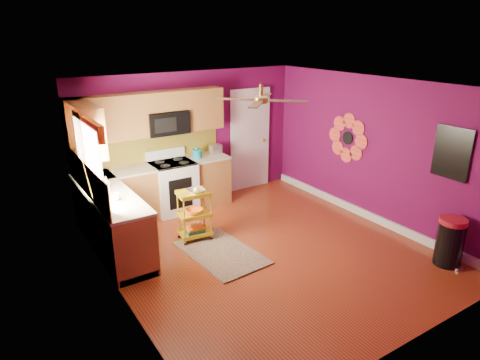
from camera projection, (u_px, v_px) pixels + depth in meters
ground at (266, 250)px, 6.59m from camera, size 5.00×5.00×0.00m
room_envelope at (270, 148)px, 6.06m from camera, size 4.54×5.04×2.52m
lower_cabinets at (139, 204)px, 7.20m from camera, size 2.81×2.31×0.94m
electric_range at (173, 186)px, 7.87m from camera, size 0.76×0.66×1.13m
upper_cabinetry at (131, 120)px, 7.08m from camera, size 2.80×2.30×1.26m
left_window at (88, 146)px, 5.71m from camera, size 0.08×1.35×1.08m
panel_door at (250, 141)px, 8.89m from camera, size 0.95×0.11×2.15m
right_wall_art at (390, 144)px, 6.97m from camera, size 0.04×2.74×1.04m
ceiling_fan at (261, 99)px, 5.98m from camera, size 1.01×1.01×0.26m
shag_rug at (221, 253)px, 6.49m from camera, size 0.99×1.51×0.02m
rolling_cart at (195, 213)px, 6.79m from camera, size 0.53×0.41×0.89m
trash_can at (450, 242)px, 6.09m from camera, size 0.39×0.41×0.72m
teal_kettle at (197, 154)px, 7.96m from camera, size 0.18×0.18×0.21m
toaster at (216, 149)px, 8.22m from camera, size 0.22×0.15×0.18m
soap_bottle_a at (106, 187)px, 6.30m from camera, size 0.08×0.08×0.17m
soap_bottle_b at (106, 182)px, 6.48m from camera, size 0.14×0.14×0.18m
counter_dish at (92, 176)px, 6.90m from camera, size 0.26×0.26×0.06m
counter_cup at (116, 197)px, 6.01m from camera, size 0.13×0.13×0.10m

